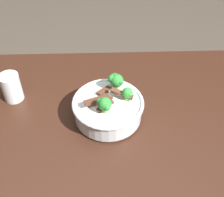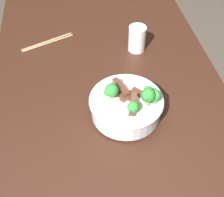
{
  "view_description": "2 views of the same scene",
  "coord_description": "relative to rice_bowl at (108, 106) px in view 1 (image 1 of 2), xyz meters",
  "views": [
    {
      "loc": [
        -0.01,
        0.62,
        1.51
      ],
      "look_at": [
        -0.03,
        -0.05,
        0.86
      ],
      "focal_mm": 47.81,
      "sensor_mm": 36.0,
      "label": 1
    },
    {
      "loc": [
        -0.61,
        0.1,
        1.51
      ],
      "look_at": [
        0.03,
        0.0,
        0.83
      ],
      "focal_mm": 48.26,
      "sensor_mm": 36.0,
      "label": 2
    }
  ],
  "objects": [
    {
      "name": "dining_table",
      "position": [
        0.02,
        0.04,
        -0.19
      ],
      "size": [
        1.56,
        0.8,
        0.79
      ],
      "color": "#381E14",
      "rests_on": "ground"
    },
    {
      "name": "rice_bowl",
      "position": [
        0.0,
        0.0,
        0.0
      ],
      "size": [
        0.23,
        0.23,
        0.13
      ],
      "color": "silver",
      "rests_on": "dining_table"
    },
    {
      "name": "drinking_glass",
      "position": [
        0.32,
        -0.1,
        -0.01
      ],
      "size": [
        0.07,
        0.07,
        0.1
      ],
      "color": "white",
      "rests_on": "dining_table"
    }
  ]
}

